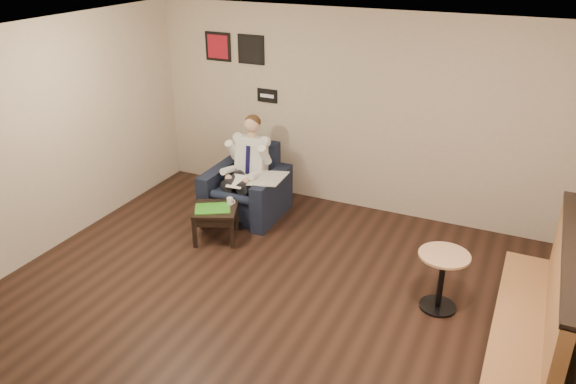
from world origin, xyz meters
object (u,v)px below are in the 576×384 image
at_px(armchair, 246,182).
at_px(coffee_mug, 230,201).
at_px(green_folder, 213,208).
at_px(banquette, 530,300).
at_px(seated_man, 241,174).
at_px(smartphone, 221,202).
at_px(side_table, 216,223).
at_px(cafe_table, 441,281).

xyz_separation_m(armchair, coffee_mug, (0.10, -0.62, 0.00)).
bearing_deg(green_folder, banquette, -9.96).
distance_m(seated_man, smartphone, 0.55).
distance_m(coffee_mug, smartphone, 0.14).
xyz_separation_m(side_table, smartphone, (-0.02, 0.16, 0.23)).
xyz_separation_m(armchair, seated_man, (0.00, -0.13, 0.18)).
height_order(green_folder, coffee_mug, coffee_mug).
xyz_separation_m(armchair, cafe_table, (2.94, -1.09, -0.16)).
xyz_separation_m(seated_man, side_table, (-0.01, -0.67, -0.45)).
xyz_separation_m(armchair, side_table, (-0.01, -0.80, -0.27)).
relative_size(coffee_mug, banquette, 0.04).
relative_size(seated_man, banquette, 0.56).
height_order(seated_man, banquette, seated_man).
distance_m(armchair, smartphone, 0.63).
height_order(smartphone, banquette, banquette).
relative_size(coffee_mug, smartphone, 0.68).
bearing_deg(cafe_table, side_table, 174.26).
height_order(seated_man, coffee_mug, seated_man).
relative_size(seated_man, green_folder, 3.01).
bearing_deg(banquette, cafe_table, 154.58).
bearing_deg(side_table, seated_man, 88.83).
relative_size(armchair, seated_man, 0.75).
bearing_deg(green_folder, smartphone, 89.32).
relative_size(armchair, smartphone, 7.30).
height_order(armchair, smartphone, armchair).
bearing_deg(green_folder, seated_man, 87.30).
relative_size(coffee_mug, cafe_table, 0.14).
distance_m(side_table, cafe_table, 2.97).
bearing_deg(armchair, smartphone, -93.55).
distance_m(green_folder, coffee_mug, 0.25).
xyz_separation_m(armchair, green_folder, (-0.03, -0.83, -0.04)).
distance_m(side_table, banquette, 3.89).
relative_size(smartphone, banquette, 0.06).
distance_m(armchair, seated_man, 0.22).
xyz_separation_m(banquette, cafe_table, (-0.85, 0.40, -0.28)).
bearing_deg(banquette, smartphone, 167.24).
bearing_deg(side_table, green_folder, -123.02).
xyz_separation_m(side_table, green_folder, (-0.02, -0.03, 0.23)).
xyz_separation_m(seated_man, coffee_mug, (0.10, -0.49, -0.18)).
bearing_deg(armchair, coffee_mug, -81.33).
height_order(armchair, banquette, banquette).
height_order(armchair, seated_man, seated_man).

